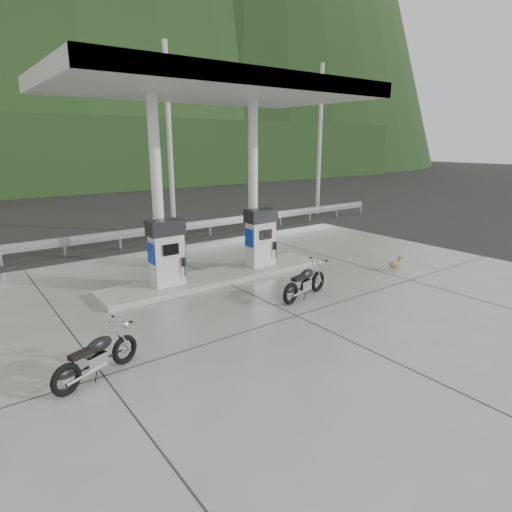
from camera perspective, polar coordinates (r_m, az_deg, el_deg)
ground at (r=10.91m, az=1.89°, el=-6.42°), size 160.00×160.00×0.00m
forecourt_apron at (r=10.90m, az=1.89°, el=-6.37°), size 18.00×14.00×0.02m
pump_island at (r=12.81m, az=-5.09°, el=-2.73°), size 7.00×1.40×0.15m
gas_pump_left at (r=11.82m, az=-11.81°, el=0.41°), size 0.95×0.55×1.80m
gas_pump_right at (r=13.43m, az=0.63°, el=2.47°), size 0.95×0.55×1.80m
canopy_column_left at (r=11.90m, az=-13.05°, el=8.28°), size 0.30×0.30×5.00m
canopy_column_right at (r=13.50m, az=-0.40°, el=9.41°), size 0.30×0.30×5.00m
canopy_roof at (r=12.29m, az=-5.70°, el=21.41°), size 8.50×5.00×0.40m
guardrail at (r=17.46m, az=-14.70°, el=3.68°), size 26.00×0.16×1.42m
road at (r=20.82m, az=-18.25°, el=3.20°), size 60.00×7.00×0.01m
utility_pole_b at (r=19.33m, az=-11.46°, el=14.75°), size 0.22×0.22×8.00m
utility_pole_c at (r=24.59m, az=8.48°, el=14.86°), size 0.22×0.22×8.00m
tree_band at (r=38.47m, az=-27.80°, el=11.83°), size 80.00×6.00×6.00m
motorcycle_left at (r=8.00m, az=-20.47°, el=-12.53°), size 1.71×1.08×0.78m
motorcycle_right at (r=11.24m, az=6.52°, el=-3.55°), size 1.79×0.91×0.81m
duck at (r=14.24m, az=18.04°, el=-1.10°), size 0.56×0.19×0.39m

